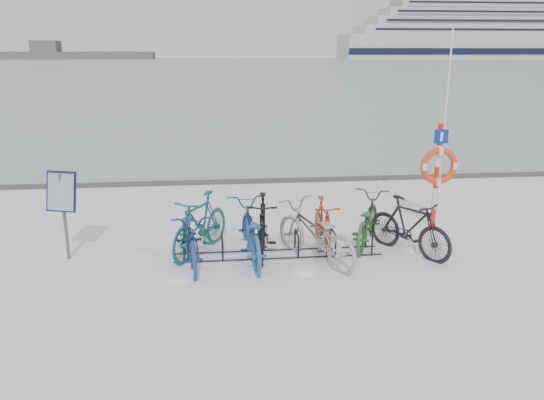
{
  "coord_description": "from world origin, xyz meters",
  "views": [
    {
      "loc": [
        -1.14,
        -9.56,
        3.83
      ],
      "look_at": [
        -0.06,
        0.6,
        0.94
      ],
      "focal_mm": 35.0,
      "sensor_mm": 36.0,
      "label": 1
    }
  ],
  "objects_px": {
    "info_board": "(62,197)",
    "lifebuoy_station": "(439,166)",
    "bike_rack": "(278,246)",
    "cruise_ferry": "(480,34)"
  },
  "relations": [
    {
      "from": "bike_rack",
      "to": "info_board",
      "type": "distance_m",
      "value": 4.14
    },
    {
      "from": "info_board",
      "to": "lifebuoy_station",
      "type": "xyz_separation_m",
      "value": [
        7.62,
        0.97,
        0.2
      ]
    },
    {
      "from": "info_board",
      "to": "lifebuoy_station",
      "type": "bearing_deg",
      "value": 24.08
    },
    {
      "from": "lifebuoy_station",
      "to": "cruise_ferry",
      "type": "height_order",
      "value": "cruise_ferry"
    },
    {
      "from": "info_board",
      "to": "cruise_ferry",
      "type": "distance_m",
      "value": 258.36
    },
    {
      "from": "cruise_ferry",
      "to": "bike_rack",
      "type": "bearing_deg",
      "value": -117.32
    },
    {
      "from": "lifebuoy_station",
      "to": "cruise_ferry",
      "type": "bearing_deg",
      "value": 63.29
    },
    {
      "from": "bike_rack",
      "to": "lifebuoy_station",
      "type": "distance_m",
      "value": 4.01
    },
    {
      "from": "bike_rack",
      "to": "info_board",
      "type": "relative_size",
      "value": 2.34
    },
    {
      "from": "cruise_ferry",
      "to": "lifebuoy_station",
      "type": "bearing_deg",
      "value": -116.71
    }
  ]
}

